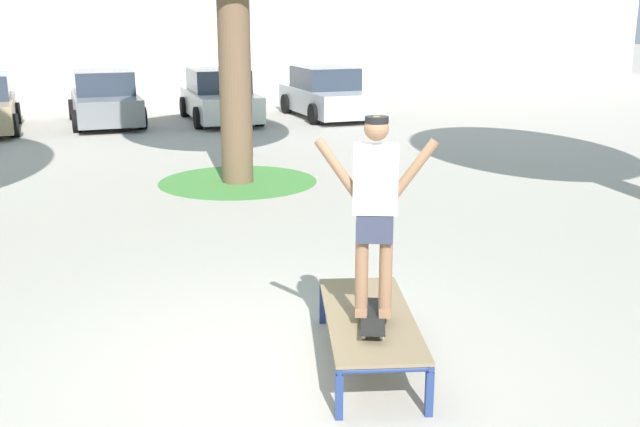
{
  "coord_description": "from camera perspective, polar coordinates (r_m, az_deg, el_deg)",
  "views": [
    {
      "loc": [
        -1.36,
        -5.77,
        3.02
      ],
      "look_at": [
        0.8,
        1.35,
        1.0
      ],
      "focal_mm": 41.28,
      "sensor_mm": 36.0,
      "label": 1
    }
  ],
  "objects": [
    {
      "name": "ground_plane",
      "position": [
        6.65,
        -3.28,
        -11.85
      ],
      "size": [
        120.0,
        120.0,
        0.0
      ],
      "primitive_type": "plane",
      "color": "#B2AA9E"
    },
    {
      "name": "skate_box",
      "position": [
        6.56,
        3.84,
        -8.25
      ],
      "size": [
        1.17,
        2.02,
        0.46
      ],
      "color": "navy",
      "rests_on": "ground"
    },
    {
      "name": "skateboard",
      "position": [
        6.32,
        4.11,
        -7.98
      ],
      "size": [
        0.47,
        0.82,
        0.09
      ],
      "color": "black",
      "rests_on": "skate_box"
    },
    {
      "name": "skater",
      "position": [
        6.0,
        4.29,
        0.79
      ],
      "size": [
        0.96,
        0.43,
        1.69
      ],
      "color": "#8E6647",
      "rests_on": "skateboard"
    },
    {
      "name": "grass_patch_mid_back",
      "position": [
        13.83,
        -6.37,
        2.49
      ],
      "size": [
        2.95,
        2.95,
        0.01
      ],
      "primitive_type": "cylinder",
      "color": "#47893D",
      "rests_on": "ground"
    },
    {
      "name": "car_grey",
      "position": [
        21.9,
        -16.35,
        8.47
      ],
      "size": [
        2.09,
        4.29,
        1.5
      ],
      "color": "slate",
      "rests_on": "ground"
    },
    {
      "name": "car_white",
      "position": [
        21.84,
        -7.8,
        8.92
      ],
      "size": [
        2.0,
        4.24,
        1.5
      ],
      "color": "silver",
      "rests_on": "ground"
    },
    {
      "name": "car_silver",
      "position": [
        22.45,
        0.46,
        9.23
      ],
      "size": [
        2.1,
        4.29,
        1.5
      ],
      "color": "#B7BABF",
      "rests_on": "ground"
    }
  ]
}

